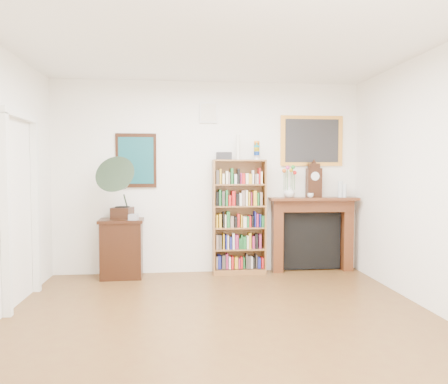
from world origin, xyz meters
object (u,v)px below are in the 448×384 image
fireplace (312,228)px  flower_vase (289,192)px  cd_stack (133,217)px  teacup (310,195)px  gramophone (121,184)px  bottle_right (345,191)px  bottle_left (340,189)px  bookshelf (239,210)px  mantel_clock (314,181)px  side_cabinet (122,248)px

fireplace → flower_vase: 0.65m
fireplace → cd_stack: (-2.60, -0.28, 0.22)m
cd_stack → teacup: size_ratio=1.38×
gramophone → bottle_right: gramophone is taller
fireplace → bottle_left: bottle_left is taller
bookshelf → mantel_clock: (1.12, 0.03, 0.42)m
cd_stack → mantel_clock: 2.67m
mantel_clock → flower_vase: size_ratio=2.88×
mantel_clock → teacup: (-0.07, -0.06, -0.21)m
bottle_left → cd_stack: bearing=-175.5°
gramophone → bottle_right: size_ratio=4.34×
cd_stack → flower_vase: (2.24, 0.25, 0.33)m
bottle_left → bookshelf: bearing=-179.6°
side_cabinet → gramophone: 0.91m
gramophone → teacup: 2.73m
cd_stack → mantel_clock: (2.61, 0.26, 0.48)m
gramophone → flower_vase: gramophone is taller
fireplace → bottle_right: bottle_right is taller
bookshelf → teacup: size_ratio=22.03×
side_cabinet → mantel_clock: size_ratio=1.65×
fireplace → side_cabinet: bearing=-175.7°
flower_vase → bottle_left: (0.77, -0.02, 0.03)m
mantel_clock → bottle_left: (0.40, -0.02, -0.12)m
bookshelf → gramophone: bearing=-173.1°
side_cabinet → cd_stack: size_ratio=6.90×
bottle_left → mantel_clock: bearing=177.3°
fireplace → mantel_clock: 0.70m
fireplace → teacup: 0.50m
mantel_clock → cd_stack: bearing=-178.0°
side_cabinet → mantel_clock: mantel_clock is taller
teacup → bottle_right: (0.53, 0.03, 0.07)m
cd_stack → flower_vase: bearing=6.5°
flower_vase → bottle_right: 0.83m
gramophone → teacup: gramophone is taller
gramophone → cd_stack: gramophone is taller
fireplace → bottle_left: (0.41, -0.05, 0.58)m
cd_stack → bottle_right: bottle_right is taller
gramophone → teacup: (2.72, 0.17, -0.18)m
bookshelf → flower_vase: size_ratio=10.96×
fireplace → gramophone: size_ratio=1.52×
bookshelf → fireplace: bearing=3.1°
bookshelf → teacup: 1.08m
gramophone → teacup: bearing=16.1°
bottle_left → teacup: bearing=-174.8°
flower_vase → mantel_clock: bearing=0.2°
teacup → fireplace: bearing=58.0°
side_cabinet → mantel_clock: (2.80, 0.11, 0.94)m
bookshelf → bottle_left: 1.55m
mantel_clock → bookshelf: bearing=177.9°
bookshelf → bottle_left: (1.52, 0.01, 0.30)m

